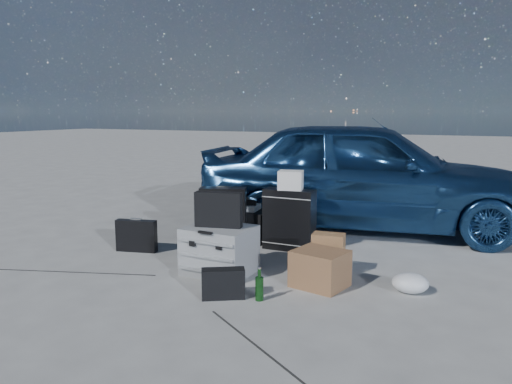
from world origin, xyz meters
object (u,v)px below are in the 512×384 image
suitcase_left (223,217)px  suitcase_right (289,220)px  car (366,174)px  cardboard_box (320,269)px  briefcase (136,236)px  duffel_bag (245,224)px  green_bottle (259,285)px  pelican_case (220,250)px

suitcase_left → suitcase_right: (0.73, 0.16, 0.00)m
car → cardboard_box: (0.13, -2.33, -0.55)m
briefcase → suitcase_right: bearing=14.0°
car → duffel_bag: bearing=124.6°
duffel_bag → green_bottle: (0.97, -1.72, -0.05)m
car → green_bottle: bearing=166.9°
green_bottle → pelican_case: bearing=142.5°
pelican_case → duffel_bag: (-0.34, 1.24, -0.04)m
briefcase → green_bottle: size_ratio=1.69×
car → cardboard_box: size_ratio=9.84×
green_bottle → suitcase_right: bearing=102.0°
briefcase → duffel_bag: bearing=36.6°
suitcase_left → briefcase: bearing=-161.5°
briefcase → green_bottle: briefcase is taller
cardboard_box → pelican_case: bearing=-178.0°
pelican_case → suitcase_left: (-0.42, 0.86, 0.11)m
duffel_bag → cardboard_box: 1.79m
duffel_bag → briefcase: bearing=-117.2°
suitcase_right → duffel_bag: 0.71m
car → suitcase_left: 2.00m
briefcase → cardboard_box: bearing=-19.3°
suitcase_left → green_bottle: 1.72m
suitcase_left → duffel_bag: suitcase_left is taller
suitcase_left → suitcase_right: size_ratio=0.99×
cardboard_box → briefcase: bearing=173.9°
pelican_case → duffel_bag: 1.29m
car → pelican_case: car is taller
car → duffel_bag: 1.72m
suitcase_right → duffel_bag: size_ratio=0.94×
cardboard_box → suitcase_left: bearing=149.5°
suitcase_right → green_bottle: (0.32, -1.50, -0.20)m
pelican_case → green_bottle: 0.80m
briefcase → duffel_bag: duffel_bag is taller
car → suitcase_right: car is taller
pelican_case → green_bottle: (0.63, -0.48, -0.09)m
car → suitcase_right: 1.49m
pelican_case → cardboard_box: size_ratio=1.42×
suitcase_left → cardboard_box: bearing=-50.6°
suitcase_right → duffel_bag: bearing=162.3°
car → pelican_case: (-0.84, -2.36, -0.49)m
green_bottle → car: bearing=85.8°
suitcase_left → pelican_case: bearing=-83.7°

